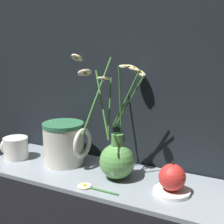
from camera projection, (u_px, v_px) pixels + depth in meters
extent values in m
plane|color=black|center=(110.00, 180.00, 0.90)|extent=(6.00, 6.00, 0.00)
cube|color=gray|center=(110.00, 178.00, 0.90)|extent=(0.82, 0.25, 0.01)
sphere|color=#59994C|center=(118.00, 161.00, 0.88)|extent=(0.10, 0.10, 0.10)
cylinder|color=#59994C|center=(118.00, 141.00, 0.87)|extent=(0.03, 0.03, 0.04)
cylinder|color=#3D7A33|center=(126.00, 100.00, 0.88)|extent=(0.09, 0.01, 0.18)
cylinder|color=beige|center=(133.00, 68.00, 0.90)|extent=(0.03, 0.04, 0.02)
sphere|color=gold|center=(133.00, 68.00, 0.90)|extent=(0.01, 0.01, 0.01)
cylinder|color=#3D7A33|center=(102.00, 104.00, 0.83)|extent=(0.08, 0.07, 0.17)
cylinder|color=beige|center=(85.00, 73.00, 0.79)|extent=(0.05, 0.05, 0.02)
sphere|color=gold|center=(85.00, 73.00, 0.79)|extent=(0.01, 0.01, 0.01)
cylinder|color=#3D7A33|center=(121.00, 101.00, 0.84)|extent=(0.01, 0.02, 0.19)
cylinder|color=beige|center=(124.00, 66.00, 0.82)|extent=(0.03, 0.03, 0.01)
sphere|color=gold|center=(124.00, 66.00, 0.82)|extent=(0.01, 0.01, 0.01)
cylinder|color=#3D7A33|center=(111.00, 106.00, 0.85)|extent=(0.02, 0.05, 0.15)
cylinder|color=beige|center=(103.00, 78.00, 0.84)|extent=(0.04, 0.04, 0.01)
sphere|color=gold|center=(103.00, 78.00, 0.84)|extent=(0.01, 0.01, 0.01)
cylinder|color=#3D7A33|center=(129.00, 102.00, 0.88)|extent=(0.10, 0.03, 0.16)
cylinder|color=beige|center=(139.00, 73.00, 0.91)|extent=(0.04, 0.04, 0.02)
sphere|color=gold|center=(139.00, 73.00, 0.91)|extent=(0.01, 0.01, 0.01)
cylinder|color=#3D7A33|center=(97.00, 95.00, 0.88)|extent=(0.02, 0.14, 0.21)
cylinder|color=beige|center=(77.00, 58.00, 0.90)|extent=(0.04, 0.04, 0.02)
sphere|color=gold|center=(77.00, 58.00, 0.90)|extent=(0.01, 0.01, 0.01)
cylinder|color=silver|center=(16.00, 148.00, 1.03)|extent=(0.08, 0.08, 0.07)
torus|color=silver|center=(6.00, 146.00, 1.05)|extent=(0.01, 0.05, 0.05)
cylinder|color=beige|center=(64.00, 143.00, 0.98)|extent=(0.13, 0.13, 0.13)
cylinder|color=#33724C|center=(63.00, 125.00, 0.97)|extent=(0.13, 0.13, 0.01)
torus|color=beige|center=(83.00, 143.00, 0.95)|extent=(0.01, 0.09, 0.09)
cone|color=beige|center=(49.00, 124.00, 1.00)|extent=(0.05, 0.04, 0.04)
cylinder|color=white|center=(172.00, 192.00, 0.80)|extent=(0.09, 0.09, 0.01)
sphere|color=red|center=(172.00, 177.00, 0.79)|extent=(0.07, 0.07, 0.07)
cylinder|color=#4C3819|center=(173.00, 163.00, 0.78)|extent=(0.00, 0.00, 0.01)
cylinder|color=#336B2D|center=(101.00, 190.00, 0.81)|extent=(0.10, 0.01, 0.01)
cylinder|color=beige|center=(85.00, 186.00, 0.83)|extent=(0.04, 0.04, 0.00)
sphere|color=yellow|center=(84.00, 185.00, 0.83)|extent=(0.01, 0.01, 0.01)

